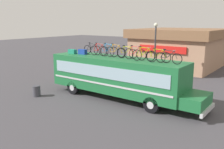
{
  "coord_description": "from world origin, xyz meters",
  "views": [
    {
      "loc": [
        9.98,
        -13.92,
        5.43
      ],
      "look_at": [
        -0.32,
        0.0,
        1.68
      ],
      "focal_mm": 39.59,
      "sensor_mm": 36.0,
      "label": 1
    }
  ],
  "objects_px": {
    "street_lamp": "(155,44)",
    "rooftop_bicycle_4": "(116,52)",
    "rooftop_bicycle_2": "(99,50)",
    "rooftop_bicycle_9": "(169,58)",
    "luggage_bag_1": "(72,51)",
    "rooftop_bicycle_3": "(108,51)",
    "rooftop_bicycle_5": "(127,53)",
    "rooftop_bicycle_6": "(135,54)",
    "rooftop_bicycle_1": "(92,49)",
    "bus": "(118,75)",
    "luggage_bag_2": "(83,52)",
    "rooftop_bicycle_7": "(144,55)",
    "trash_bin": "(37,91)",
    "rooftop_bicycle_8": "(158,56)"
  },
  "relations": [
    {
      "from": "bus",
      "to": "rooftop_bicycle_5",
      "type": "bearing_deg",
      "value": 34.54
    },
    {
      "from": "bus",
      "to": "rooftop_bicycle_9",
      "type": "relative_size",
      "value": 6.81
    },
    {
      "from": "rooftop_bicycle_1",
      "to": "rooftop_bicycle_4",
      "type": "bearing_deg",
      "value": -6.15
    },
    {
      "from": "luggage_bag_2",
      "to": "rooftop_bicycle_5",
      "type": "height_order",
      "value": "rooftop_bicycle_5"
    },
    {
      "from": "rooftop_bicycle_2",
      "to": "bus",
      "type": "bearing_deg",
      "value": -4.55
    },
    {
      "from": "rooftop_bicycle_5",
      "to": "rooftop_bicycle_7",
      "type": "relative_size",
      "value": 0.9
    },
    {
      "from": "bus",
      "to": "rooftop_bicycle_4",
      "type": "bearing_deg",
      "value": 162.02
    },
    {
      "from": "luggage_bag_1",
      "to": "street_lamp",
      "type": "distance_m",
      "value": 7.84
    },
    {
      "from": "luggage_bag_1",
      "to": "rooftop_bicycle_5",
      "type": "height_order",
      "value": "rooftop_bicycle_5"
    },
    {
      "from": "rooftop_bicycle_5",
      "to": "rooftop_bicycle_9",
      "type": "distance_m",
      "value": 3.28
    },
    {
      "from": "bus",
      "to": "rooftop_bicycle_7",
      "type": "relative_size",
      "value": 6.48
    },
    {
      "from": "rooftop_bicycle_6",
      "to": "rooftop_bicycle_8",
      "type": "xyz_separation_m",
      "value": [
        1.65,
        0.05,
        -0.03
      ]
    },
    {
      "from": "rooftop_bicycle_2",
      "to": "rooftop_bicycle_5",
      "type": "bearing_deg",
      "value": 4.92
    },
    {
      "from": "rooftop_bicycle_3",
      "to": "rooftop_bicycle_8",
      "type": "distance_m",
      "value": 4.01
    },
    {
      "from": "luggage_bag_1",
      "to": "rooftop_bicycle_7",
      "type": "height_order",
      "value": "rooftop_bicycle_7"
    },
    {
      "from": "rooftop_bicycle_2",
      "to": "rooftop_bicycle_9",
      "type": "xyz_separation_m",
      "value": [
        5.59,
        -0.2,
        -0.03
      ]
    },
    {
      "from": "luggage_bag_1",
      "to": "rooftop_bicycle_3",
      "type": "relative_size",
      "value": 0.38
    },
    {
      "from": "luggage_bag_1",
      "to": "rooftop_bicycle_4",
      "type": "xyz_separation_m",
      "value": [
        3.99,
        0.29,
        0.23
      ]
    },
    {
      "from": "bus",
      "to": "rooftop_bicycle_3",
      "type": "bearing_deg",
      "value": 170.0
    },
    {
      "from": "luggage_bag_1",
      "to": "rooftop_bicycle_8",
      "type": "xyz_separation_m",
      "value": [
        7.28,
        0.26,
        0.2
      ]
    },
    {
      "from": "rooftop_bicycle_5",
      "to": "rooftop_bicycle_6",
      "type": "distance_m",
      "value": 0.91
    },
    {
      "from": "rooftop_bicycle_8",
      "to": "rooftop_bicycle_4",
      "type": "bearing_deg",
      "value": 179.49
    },
    {
      "from": "rooftop_bicycle_1",
      "to": "rooftop_bicycle_2",
      "type": "distance_m",
      "value": 0.86
    },
    {
      "from": "rooftop_bicycle_5",
      "to": "trash_bin",
      "type": "distance_m",
      "value": 7.22
    },
    {
      "from": "rooftop_bicycle_1",
      "to": "rooftop_bicycle_5",
      "type": "xyz_separation_m",
      "value": [
        3.17,
        -0.0,
        -0.02
      ]
    },
    {
      "from": "rooftop_bicycle_4",
      "to": "rooftop_bicycle_5",
      "type": "relative_size",
      "value": 1.05
    },
    {
      "from": "rooftop_bicycle_5",
      "to": "rooftop_bicycle_3",
      "type": "bearing_deg",
      "value": -173.61
    },
    {
      "from": "luggage_bag_1",
      "to": "trash_bin",
      "type": "distance_m",
      "value": 4.09
    },
    {
      "from": "rooftop_bicycle_4",
      "to": "rooftop_bicycle_3",
      "type": "bearing_deg",
      "value": 173.29
    },
    {
      "from": "rooftop_bicycle_1",
      "to": "rooftop_bicycle_4",
      "type": "distance_m",
      "value": 2.39
    },
    {
      "from": "rooftop_bicycle_2",
      "to": "rooftop_bicycle_8",
      "type": "height_order",
      "value": "rooftop_bicycle_2"
    },
    {
      "from": "luggage_bag_2",
      "to": "rooftop_bicycle_7",
      "type": "relative_size",
      "value": 0.39
    },
    {
      "from": "rooftop_bicycle_5",
      "to": "rooftop_bicycle_7",
      "type": "xyz_separation_m",
      "value": [
        1.67,
        -0.57,
        0.03
      ]
    },
    {
      "from": "luggage_bag_2",
      "to": "rooftop_bicycle_3",
      "type": "bearing_deg",
      "value": 4.32
    },
    {
      "from": "rooftop_bicycle_6",
      "to": "rooftop_bicycle_9",
      "type": "relative_size",
      "value": 0.99
    },
    {
      "from": "bus",
      "to": "rooftop_bicycle_1",
      "type": "distance_m",
      "value": 3.14
    },
    {
      "from": "rooftop_bicycle_2",
      "to": "street_lamp",
      "type": "bearing_deg",
      "value": 78.83
    },
    {
      "from": "street_lamp",
      "to": "rooftop_bicycle_4",
      "type": "bearing_deg",
      "value": -87.85
    },
    {
      "from": "luggage_bag_2",
      "to": "street_lamp",
      "type": "xyz_separation_m",
      "value": [
        2.83,
        6.69,
        0.24
      ]
    },
    {
      "from": "rooftop_bicycle_1",
      "to": "rooftop_bicycle_9",
      "type": "bearing_deg",
      "value": -3.63
    },
    {
      "from": "rooftop_bicycle_2",
      "to": "rooftop_bicycle_3",
      "type": "bearing_deg",
      "value": 2.22
    },
    {
      "from": "rooftop_bicycle_2",
      "to": "rooftop_bicycle_8",
      "type": "xyz_separation_m",
      "value": [
        4.83,
        -0.08,
        -0.03
      ]
    },
    {
      "from": "rooftop_bicycle_1",
      "to": "rooftop_bicycle_6",
      "type": "distance_m",
      "value": 4.03
    },
    {
      "from": "rooftop_bicycle_4",
      "to": "rooftop_bicycle_1",
      "type": "bearing_deg",
      "value": 173.85
    },
    {
      "from": "luggage_bag_1",
      "to": "trash_bin",
      "type": "bearing_deg",
      "value": -105.74
    },
    {
      "from": "rooftop_bicycle_1",
      "to": "bus",
      "type": "bearing_deg",
      "value": -7.46
    },
    {
      "from": "rooftop_bicycle_9",
      "to": "rooftop_bicycle_3",
      "type": "bearing_deg",
      "value": 177.17
    },
    {
      "from": "rooftop_bicycle_3",
      "to": "bus",
      "type": "bearing_deg",
      "value": -10.0
    },
    {
      "from": "rooftop_bicycle_1",
      "to": "rooftop_bicycle_8",
      "type": "xyz_separation_m",
      "value": [
        5.67,
        -0.29,
        -0.02
      ]
    },
    {
      "from": "rooftop_bicycle_3",
      "to": "trash_bin",
      "type": "xyz_separation_m",
      "value": [
        -4.11,
        -3.34,
        -2.93
      ]
    }
  ]
}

